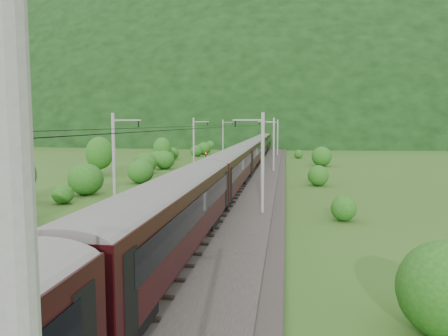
# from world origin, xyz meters

# --- Properties ---
(ground) EXTENTS (600.00, 600.00, 0.00)m
(ground) POSITION_xyz_m (0.00, 0.00, 0.00)
(ground) COLOR #315119
(ground) RESTS_ON ground
(railbed) EXTENTS (14.00, 220.00, 0.30)m
(railbed) POSITION_xyz_m (0.00, 10.00, 0.15)
(railbed) COLOR #38332D
(railbed) RESTS_ON ground
(track_left) EXTENTS (2.40, 220.00, 0.27)m
(track_left) POSITION_xyz_m (-2.40, 10.00, 0.37)
(track_left) COLOR brown
(track_left) RESTS_ON railbed
(track_right) EXTENTS (2.40, 220.00, 0.27)m
(track_right) POSITION_xyz_m (2.40, 10.00, 0.37)
(track_right) COLOR brown
(track_right) RESTS_ON railbed
(catenary_left) EXTENTS (2.54, 192.28, 8.00)m
(catenary_left) POSITION_xyz_m (-6.12, 32.00, 4.50)
(catenary_left) COLOR gray
(catenary_left) RESTS_ON railbed
(catenary_right) EXTENTS (2.54, 192.28, 8.00)m
(catenary_right) POSITION_xyz_m (6.12, 32.00, 4.50)
(catenary_right) COLOR gray
(catenary_right) RESTS_ON railbed
(overhead_wires) EXTENTS (4.83, 198.00, 0.03)m
(overhead_wires) POSITION_xyz_m (0.00, 10.00, 7.10)
(overhead_wires) COLOR black
(overhead_wires) RESTS_ON ground
(mountain_main) EXTENTS (504.00, 360.00, 244.00)m
(mountain_main) POSITION_xyz_m (0.00, 260.00, 0.00)
(mountain_main) COLOR black
(mountain_main) RESTS_ON ground
(mountain_ridge) EXTENTS (336.00, 280.00, 132.00)m
(mountain_ridge) POSITION_xyz_m (-120.00, 300.00, 0.00)
(mountain_ridge) COLOR black
(mountain_ridge) RESTS_ON ground
(train) EXTENTS (2.95, 162.45, 5.13)m
(train) POSITION_xyz_m (2.40, 30.42, 3.50)
(train) COLOR black
(train) RESTS_ON ground
(hazard_post_near) EXTENTS (0.18, 0.18, 1.67)m
(hazard_post_near) POSITION_xyz_m (-0.14, 55.82, 1.14)
(hazard_post_near) COLOR red
(hazard_post_near) RESTS_ON railbed
(hazard_post_far) EXTENTS (0.14, 0.14, 1.28)m
(hazard_post_far) POSITION_xyz_m (0.34, 37.60, 0.94)
(hazard_post_far) COLOR red
(hazard_post_far) RESTS_ON railbed
(signal) EXTENTS (0.27, 0.27, 2.44)m
(signal) POSITION_xyz_m (-4.81, 34.75, 1.73)
(signal) COLOR black
(signal) RESTS_ON railbed
(vegetation_left) EXTENTS (12.63, 149.26, 6.74)m
(vegetation_left) POSITION_xyz_m (-13.50, 13.19, 2.30)
(vegetation_left) COLOR #1A5316
(vegetation_left) RESTS_ON ground
(vegetation_right) EXTENTS (7.75, 99.21, 3.10)m
(vegetation_right) POSITION_xyz_m (12.43, 0.54, 1.44)
(vegetation_right) COLOR #1A5316
(vegetation_right) RESTS_ON ground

